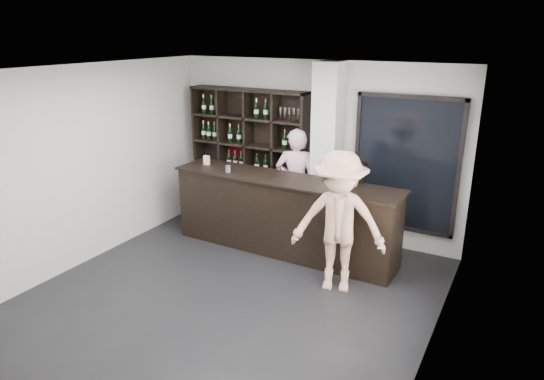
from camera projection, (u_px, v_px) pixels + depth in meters
The scene contains 12 objects.
floor at pixel (223, 303), 6.24m from camera, with size 5.00×5.50×0.01m, color black.
wine_shelf at pixel (249, 158), 8.52m from camera, with size 2.20×0.35×2.40m, color black, non-canonical shape.
structural_column at pixel (327, 155), 7.68m from camera, with size 0.40×0.40×2.90m, color silver.
glass_panel at pixel (406, 165), 7.33m from camera, with size 1.60×0.08×2.10m.
tasting_counter at pixel (284, 215), 7.53m from camera, with size 3.66×0.75×1.21m.
taster_pink at pixel (296, 183), 8.02m from camera, with size 0.67×0.44×1.85m, color silver.
taster_black at pixel (352, 208), 7.29m from camera, with size 0.76×0.59×1.57m, color black.
customer at pixel (339, 223), 6.30m from camera, with size 1.23×0.71×1.91m, color tan.
wine_glass at pixel (279, 171), 7.38m from camera, with size 0.07×0.07×0.18m, color white, non-canonical shape.
spit_cup at pixel (228, 169), 7.62m from camera, with size 0.08×0.08×0.11m, color #A8BCD0.
napkin_stack at pixel (347, 187), 6.87m from camera, with size 0.12×0.12×0.02m, color white.
card_stand at pixel (207, 160), 8.04m from camera, with size 0.10×0.05×0.15m, color white.
Camera 1 is at (3.18, -4.50, 3.34)m, focal length 32.00 mm.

